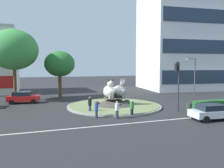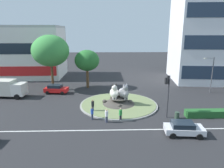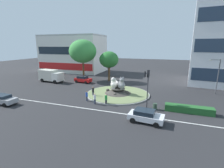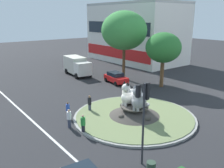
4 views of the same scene
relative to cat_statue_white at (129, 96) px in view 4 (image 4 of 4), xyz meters
name	(u,v)px [view 4 (image 4 of 4)]	position (x,y,z in m)	size (l,w,h in m)	color
ground_plane	(134,117)	(0.67, 0.07, -2.02)	(160.00, 160.00, 0.00)	#28282B
lane_centreline	(57,143)	(0.67, -7.90, -2.02)	(112.00, 0.20, 0.01)	silver
roundabout_island	(134,114)	(0.67, 0.07, -1.65)	(11.49, 11.49, 1.17)	gray
cat_statue_white	(129,96)	(0.00, 0.00, 0.00)	(1.51, 2.39, 2.33)	silver
cat_statue_grey	(139,100)	(1.40, -0.12, 0.00)	(2.04, 2.64, 2.34)	gray
traffic_light_mast	(144,106)	(6.41, -4.62, 1.95)	(0.70, 0.63, 5.45)	#2D2D33
shophouse_block	(135,33)	(-21.78, 21.10, 3.96)	(20.32, 11.23, 11.98)	silver
broadleaf_tree_behind_island	(124,31)	(-11.20, 8.87, 5.26)	(6.69, 6.69, 10.14)	brown
second_tree_near_tower	(163,48)	(-4.79, 10.18, 3.28)	(4.68, 4.68, 7.33)	brown
pedestrian_blue_shirt	(68,110)	(-2.96, -5.00, -1.16)	(0.35, 0.35, 1.63)	#33384C
pedestrian_black_shirt	(90,103)	(-3.02, -2.57, -1.09)	(0.38, 0.38, 1.77)	#33384C
pedestrian_green_shirt	(83,124)	(0.54, -5.49, -1.16)	(0.39, 0.39, 1.66)	black
pedestrian_white_shirt	(69,118)	(-1.16, -5.84, -1.14)	(0.38, 0.38, 1.68)	#33384C
hatchback_near_shophouse	(116,77)	(-10.06, 6.42, -1.20)	(4.21, 2.39, 1.57)	red
delivery_box_truck	(77,65)	(-17.80, 4.50, -0.42)	(6.38, 3.12, 2.94)	silver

